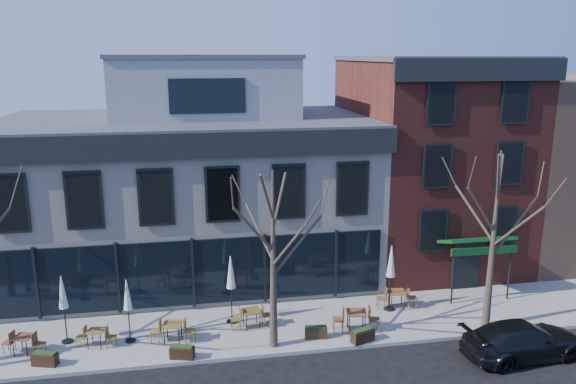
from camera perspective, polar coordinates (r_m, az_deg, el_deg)
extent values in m
plane|color=black|center=(26.15, -9.46, -11.90)|extent=(120.00, 120.00, 0.00)
cube|color=gray|center=(24.41, -1.51, -13.47)|extent=(33.50, 4.70, 0.15)
cube|color=silver|center=(29.51, -9.95, -0.64)|extent=(18.00, 10.00, 8.00)
cube|color=#47474C|center=(28.78, -10.28, 7.19)|extent=(18.30, 10.30, 0.30)
cube|color=black|center=(23.77, -10.18, 4.62)|extent=(18.30, 0.25, 1.10)
cube|color=black|center=(25.33, -9.63, -8.08)|extent=(17.20, 0.12, 3.00)
cube|color=black|center=(30.52, -27.09, -5.62)|extent=(0.12, 7.50, 3.00)
cube|color=gray|center=(29.66, -8.46, 10.46)|extent=(9.00, 6.50, 3.00)
cube|color=maroon|center=(31.94, 13.96, 3.01)|extent=(8.00, 10.00, 11.00)
cube|color=#47474C|center=(31.41, 14.56, 13.00)|extent=(8.20, 10.20, 0.25)
cube|color=black|center=(26.84, 19.11, 11.67)|extent=(8.20, 0.25, 1.00)
cube|color=#0D3D16|center=(27.50, 18.59, -4.63)|extent=(3.20, 1.66, 0.67)
cube|color=black|center=(28.70, 17.57, -7.28)|extent=(1.40, 0.10, 2.50)
cube|color=#8C664C|center=(38.00, 27.21, 2.80)|extent=(12.00, 12.00, 10.00)
cone|color=#382B21|center=(21.32, -1.52, -7.05)|extent=(0.34, 0.34, 7.04)
cylinder|color=#382B21|center=(21.46, 0.92, -5.47)|extent=(2.00, 0.46, 2.21)
cylinder|color=#382B21|center=(21.77, -2.93, -4.06)|extent=(0.93, 1.84, 1.91)
cylinder|color=#382B21|center=(20.52, -3.50, -3.85)|extent=(1.61, 0.68, 1.97)
cylinder|color=#382B21|center=(20.30, -0.04, -5.62)|extent=(0.93, 1.83, 2.03)
cone|color=#382B21|center=(24.21, 20.11, -4.78)|extent=(0.34, 0.34, 7.48)
cylinder|color=#382B21|center=(24.71, 22.03, -3.27)|extent=(2.12, 0.48, 2.35)
cylinder|color=#382B21|center=(24.49, 18.37, -2.05)|extent=(0.98, 1.94, 2.03)
cylinder|color=#382B21|center=(23.17, 19.06, -1.74)|extent=(1.71, 0.71, 2.09)
cylinder|color=#382B21|center=(23.44, 22.29, -3.30)|extent=(0.98, 1.94, 2.16)
imported|color=black|center=(23.80, 22.80, -13.70)|extent=(4.97, 2.38, 1.40)
cube|color=brown|center=(24.14, -25.31, -13.16)|extent=(0.84, 0.84, 0.04)
cylinder|color=black|center=(24.24, -26.12, -14.08)|extent=(0.04, 0.04, 0.69)
cylinder|color=black|center=(23.97, -25.00, -14.28)|extent=(0.04, 0.04, 0.69)
cylinder|color=black|center=(24.63, -25.44, -13.54)|extent=(0.04, 0.04, 0.69)
cylinder|color=black|center=(24.37, -24.34, -13.73)|extent=(0.04, 0.04, 0.69)
cube|color=brown|center=(23.67, -18.95, -13.19)|extent=(0.75, 0.75, 0.04)
cylinder|color=black|center=(23.70, -19.69, -14.13)|extent=(0.04, 0.04, 0.65)
cylinder|color=black|center=(23.53, -18.51, -14.25)|extent=(0.04, 0.04, 0.65)
cylinder|color=black|center=(24.12, -19.24, -13.58)|extent=(0.04, 0.04, 0.65)
cylinder|color=black|center=(23.94, -18.08, -13.70)|extent=(0.04, 0.04, 0.65)
cube|color=brown|center=(23.19, -11.66, -13.01)|extent=(0.84, 0.84, 0.04)
cylinder|color=black|center=(23.17, -12.48, -14.14)|extent=(0.04, 0.04, 0.75)
cylinder|color=black|center=(23.06, -11.03, -14.21)|extent=(0.04, 0.04, 0.75)
cylinder|color=black|center=(23.68, -12.18, -13.49)|extent=(0.04, 0.04, 0.75)
cylinder|color=black|center=(23.57, -10.76, -13.56)|extent=(0.04, 0.04, 0.75)
cube|color=brown|center=(23.87, -3.74, -11.95)|extent=(0.80, 0.80, 0.04)
cylinder|color=black|center=(23.73, -4.24, -13.14)|extent=(0.04, 0.04, 0.74)
cylinder|color=black|center=(23.85, -2.86, -12.97)|extent=(0.04, 0.04, 0.74)
cylinder|color=black|center=(24.23, -4.56, -12.55)|extent=(0.04, 0.04, 0.74)
cylinder|color=black|center=(24.35, -3.22, -12.39)|extent=(0.04, 0.04, 0.74)
cube|color=brown|center=(23.66, 6.97, -12.04)|extent=(0.93, 0.93, 0.05)
cylinder|color=black|center=(23.53, 6.23, -13.32)|extent=(0.05, 0.05, 0.82)
cylinder|color=black|center=(23.60, 7.82, -13.28)|extent=(0.05, 0.05, 0.82)
cylinder|color=black|center=(24.10, 6.08, -12.63)|extent=(0.05, 0.05, 0.82)
cylinder|color=black|center=(24.17, 7.62, -12.59)|extent=(0.05, 0.05, 0.82)
cube|color=brown|center=(25.96, 11.02, -9.92)|extent=(0.84, 0.84, 0.04)
cylinder|color=black|center=(25.79, 10.47, -11.02)|extent=(0.04, 0.04, 0.76)
cylinder|color=black|center=(25.92, 11.78, -10.95)|extent=(0.04, 0.04, 0.76)
cylinder|color=black|center=(26.31, 10.19, -10.48)|extent=(0.04, 0.04, 0.76)
cylinder|color=black|center=(26.45, 11.46, -10.41)|extent=(0.04, 0.04, 0.76)
cylinder|color=black|center=(24.66, -21.49, -13.93)|extent=(0.45, 0.45, 0.06)
cylinder|color=black|center=(24.19, -21.72, -11.63)|extent=(0.05, 0.05, 2.24)
cone|color=silver|center=(23.79, -21.94, -9.41)|extent=(0.37, 0.37, 1.32)
cylinder|color=black|center=(23.95, -15.71, -14.32)|extent=(0.42, 0.42, 0.06)
cylinder|color=black|center=(23.49, -15.87, -12.12)|extent=(0.05, 0.05, 2.09)
cone|color=silver|center=(23.10, -16.03, -10.00)|extent=(0.34, 0.34, 1.24)
cylinder|color=black|center=(24.68, -5.70, -12.93)|extent=(0.48, 0.48, 0.07)
cylinder|color=black|center=(24.18, -5.77, -10.47)|extent=(0.05, 0.05, 2.38)
cone|color=beige|center=(23.76, -5.83, -8.09)|extent=(0.39, 0.39, 1.41)
cylinder|color=black|center=(26.04, 10.22, -11.60)|extent=(0.48, 0.48, 0.07)
cylinder|color=black|center=(25.56, 10.33, -9.22)|extent=(0.05, 0.05, 2.41)
cone|color=silver|center=(25.16, 10.44, -6.92)|extent=(0.39, 0.39, 1.43)
cube|color=black|center=(23.25, -23.46, -15.33)|extent=(0.98, 0.62, 0.46)
cube|color=#1E3314|center=(23.14, -23.52, -14.79)|extent=(0.87, 0.52, 0.07)
cube|color=black|center=(22.25, -10.70, -15.74)|extent=(0.96, 0.59, 0.45)
cube|color=#1E3314|center=(22.13, -10.73, -15.19)|extent=(0.86, 0.50, 0.07)
cube|color=#311E10|center=(23.30, 2.86, -14.07)|extent=(0.93, 0.48, 0.44)
cube|color=#1E3314|center=(23.19, 2.86, -13.54)|extent=(0.83, 0.39, 0.07)
cube|color=black|center=(23.18, 7.60, -14.29)|extent=(1.03, 0.69, 0.48)
cube|color=#1E3314|center=(23.06, 7.62, -13.72)|extent=(0.91, 0.59, 0.08)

